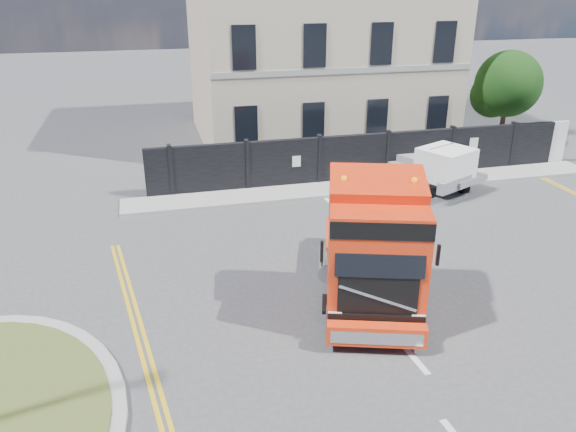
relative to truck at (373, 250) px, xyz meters
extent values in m
plane|color=#424244|center=(-2.51, 0.42, -1.62)|extent=(120.00, 120.00, 0.00)
cube|color=black|center=(3.49, 9.42, -0.62)|extent=(18.00, 0.25, 2.00)
cube|color=silver|center=(11.99, 9.42, -0.62)|extent=(2.60, 0.12, 2.00)
cube|color=#C4B19C|center=(3.49, 16.92, 3.88)|extent=(12.00, 10.00, 11.00)
cylinder|color=#382619|center=(11.99, 12.42, -0.42)|extent=(0.24, 0.24, 2.40)
sphere|color=black|center=(11.99, 12.42, 1.58)|extent=(3.20, 3.20, 3.20)
sphere|color=black|center=(11.49, 12.82, 0.98)|extent=(2.20, 2.20, 2.20)
cube|color=#979792|center=(3.49, 8.52, -1.56)|extent=(20.00, 1.60, 0.12)
cube|color=black|center=(0.31, 0.96, -0.94)|extent=(3.86, 6.09, 0.41)
cube|color=red|center=(-0.18, -0.54, 0.32)|extent=(2.87, 2.93, 2.53)
cube|color=red|center=(0.12, 0.36, 1.36)|extent=(2.40, 1.47, 1.26)
cube|color=black|center=(-0.53, -1.64, 0.68)|extent=(1.90, 0.67, 0.95)
cube|color=red|center=(-0.62, -1.91, -1.12)|extent=(2.24, 1.00, 0.50)
cylinder|color=black|center=(-1.33, -0.93, -1.15)|extent=(0.56, 0.98, 0.94)
cylinder|color=gray|center=(-1.33, -0.93, -1.15)|extent=(0.47, 0.59, 0.52)
cylinder|color=black|center=(0.53, -1.53, -1.15)|extent=(0.56, 0.98, 0.94)
cylinder|color=gray|center=(0.53, -1.53, -1.15)|extent=(0.47, 0.59, 0.52)
cylinder|color=black|center=(-0.34, 2.12, -1.15)|extent=(0.56, 0.98, 0.94)
cylinder|color=gray|center=(-0.34, 2.12, -1.15)|extent=(0.47, 0.59, 0.52)
cylinder|color=black|center=(1.52, 1.52, -1.15)|extent=(0.56, 0.98, 0.94)
cylinder|color=gray|center=(1.52, 1.52, -1.15)|extent=(0.47, 0.59, 0.52)
cylinder|color=black|center=(0.00, 3.15, -1.15)|extent=(0.56, 0.98, 0.94)
cylinder|color=gray|center=(0.00, 3.15, -1.15)|extent=(0.47, 0.59, 0.52)
cylinder|color=black|center=(1.85, 2.55, -1.15)|extent=(0.56, 0.98, 0.94)
cylinder|color=gray|center=(1.85, 2.55, -1.15)|extent=(0.47, 0.59, 0.52)
cube|color=gray|center=(5.89, 8.42, -0.96)|extent=(3.55, 4.87, 0.24)
cube|color=white|center=(5.89, 7.00, -0.34)|extent=(2.35, 2.30, 1.23)
cylinder|color=black|center=(5.00, 7.00, -1.29)|extent=(0.24, 0.66, 0.66)
cylinder|color=black|center=(6.79, 7.00, -1.29)|extent=(0.24, 0.66, 0.66)
cylinder|color=black|center=(5.00, 9.83, -1.29)|extent=(0.24, 0.66, 0.66)
cylinder|color=black|center=(6.79, 9.83, -1.29)|extent=(0.24, 0.66, 0.66)
camera|label=1|loc=(-5.17, -11.73, 6.30)|focal=35.00mm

